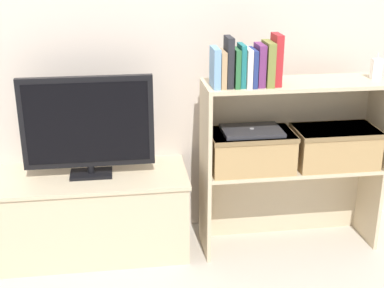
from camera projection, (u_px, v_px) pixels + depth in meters
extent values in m
plane|color=#BCB2A3|center=(196.00, 264.00, 2.88)|extent=(16.00, 16.00, 0.00)
cube|color=beige|center=(184.00, 26.00, 2.88)|extent=(10.00, 0.05, 2.40)
cube|color=#CCB793|center=(94.00, 215.00, 2.93)|extent=(1.00, 0.43, 0.44)
cube|color=#CCB793|center=(92.00, 177.00, 2.85)|extent=(1.02, 0.45, 0.02)
cube|color=black|center=(91.00, 174.00, 2.84)|extent=(0.22, 0.14, 0.02)
cylinder|color=black|center=(91.00, 169.00, 2.83)|extent=(0.04, 0.04, 0.04)
cube|color=black|center=(88.00, 122.00, 2.74)|extent=(0.68, 0.04, 0.48)
cube|color=black|center=(87.00, 124.00, 2.72)|extent=(0.62, 0.00, 0.42)
cube|color=#CCB793|center=(205.00, 210.00, 2.94)|extent=(0.02, 0.30, 0.48)
cube|color=#CCB793|center=(368.00, 200.00, 3.06)|extent=(0.02, 0.30, 0.48)
cube|color=#CCB793|center=(281.00, 194.00, 3.13)|extent=(0.93, 0.02, 0.48)
cube|color=#CCB793|center=(291.00, 167.00, 2.92)|extent=(0.93, 0.30, 0.02)
cube|color=#CCB793|center=(206.00, 129.00, 2.77)|extent=(0.02, 0.30, 0.47)
cube|color=#CCB793|center=(378.00, 121.00, 2.89)|extent=(0.02, 0.30, 0.47)
cube|color=#CCB793|center=(286.00, 117.00, 2.96)|extent=(0.93, 0.02, 0.47)
cube|color=#CCB793|center=(297.00, 84.00, 2.75)|extent=(0.93, 0.30, 0.02)
cube|color=#709ECC|center=(215.00, 67.00, 2.62)|extent=(0.03, 0.14, 0.20)
cube|color=tan|center=(222.00, 69.00, 2.62)|extent=(0.03, 0.14, 0.18)
cube|color=#232328|center=(229.00, 62.00, 2.62)|extent=(0.03, 0.12, 0.25)
cube|color=#286638|center=(236.00, 68.00, 2.63)|extent=(0.02, 0.14, 0.19)
cube|color=#1E7075|center=(241.00, 65.00, 2.63)|extent=(0.03, 0.12, 0.21)
cube|color=silver|center=(247.00, 67.00, 2.64)|extent=(0.03, 0.16, 0.19)
cube|color=navy|center=(252.00, 67.00, 2.64)|extent=(0.02, 0.15, 0.19)
cube|color=#6B2D66|center=(260.00, 65.00, 2.64)|extent=(0.04, 0.13, 0.21)
cube|color=olive|center=(268.00, 64.00, 2.65)|extent=(0.04, 0.15, 0.22)
cube|color=#B22328|center=(276.00, 60.00, 2.65)|extent=(0.04, 0.12, 0.26)
cube|color=white|center=(376.00, 69.00, 2.79)|extent=(0.05, 0.03, 0.11)
cylinder|color=silver|center=(378.00, 56.00, 2.76)|extent=(0.01, 0.01, 0.03)
cube|color=tan|center=(251.00, 151.00, 2.84)|extent=(0.43, 0.26, 0.21)
cube|color=olive|center=(252.00, 135.00, 2.80)|extent=(0.44, 0.26, 0.02)
cube|color=tan|center=(335.00, 147.00, 2.90)|extent=(0.43, 0.26, 0.21)
cube|color=olive|center=(336.00, 131.00, 2.86)|extent=(0.44, 0.26, 0.02)
cube|color=#2D2D33|center=(252.00, 131.00, 2.80)|extent=(0.31, 0.22, 0.02)
cylinder|color=#99999E|center=(252.00, 129.00, 2.79)|extent=(0.02, 0.02, 0.00)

